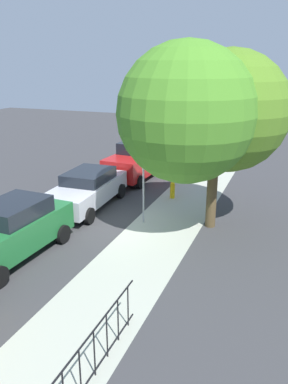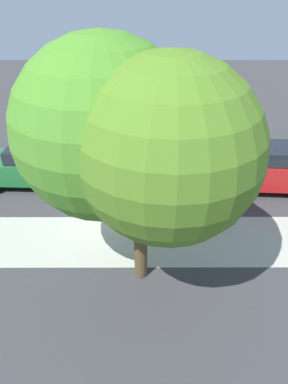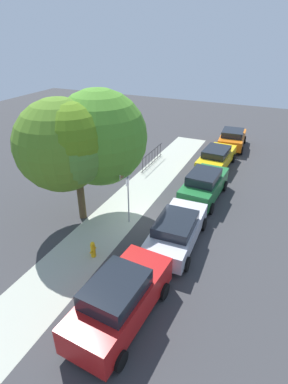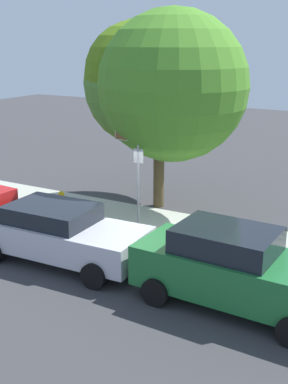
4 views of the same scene
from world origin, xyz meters
name	(u,v)px [view 1 (image 1 of 4)]	position (x,y,z in m)	size (l,w,h in m)	color
ground_plane	(129,226)	(0.00, 0.00, 0.00)	(60.00, 60.00, 0.00)	#38383A
sidewalk_strip	(141,255)	(2.00, 1.30, 0.00)	(24.00, 2.60, 0.00)	#A6AB9B
street_sign	(143,165)	(-0.51, 0.40, 2.27)	(1.57, 0.07, 3.20)	#9EA0A5
shade_tree	(208,110)	(-1.17, 2.55, 4.29)	(6.04, 5.62, 6.62)	brown
car_red	(137,160)	(-6.05, -2.10, 0.97)	(4.63, 2.27, 1.93)	red
car_silver	(87,189)	(-1.25, -2.45, 0.80)	(4.71, 2.17, 1.52)	silver
car_green	(10,230)	(3.55, -2.48, 0.90)	(4.53, 2.14, 1.78)	#1F6731
iron_fence	(94,352)	(7.00, 2.30, 0.56)	(3.84, 0.04, 1.07)	black
fire_hydrant	(172,190)	(-3.61, 0.60, 0.38)	(0.42, 0.22, 0.78)	yellow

